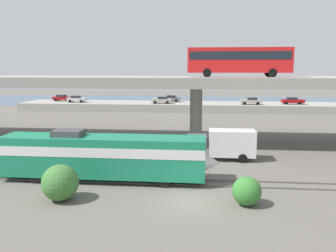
{
  "coord_description": "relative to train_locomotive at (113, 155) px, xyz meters",
  "views": [
    {
      "loc": [
        0.9,
        -23.22,
        9.07
      ],
      "look_at": [
        -2.92,
        14.43,
        2.93
      ],
      "focal_mm": 37.49,
      "sensor_mm": 36.0,
      "label": 1
    }
  ],
  "objects": [
    {
      "name": "pier_parking_lot",
      "position": [
        6.38,
        51.0,
        -1.36
      ],
      "size": [
        79.99,
        10.51,
        1.65
      ],
      "primitive_type": "cube",
      "color": "gray",
      "rests_on": "ground_plane"
    },
    {
      "name": "parked_car_1",
      "position": [
        -0.25,
        53.11,
        0.24
      ],
      "size": [
        4.44,
        1.93,
        1.5
      ],
      "rotation": [
        0.0,
        0.0,
        3.14
      ],
      "color": "#515459",
      "rests_on": "pier_parking_lot"
    },
    {
      "name": "rail_strip_near",
      "position": [
        6.38,
        -0.73,
        -2.13
      ],
      "size": [
        110.0,
        0.12,
        0.12
      ],
      "primitive_type": "cube",
      "color": "#59544C",
      "rests_on": "ground_plane"
    },
    {
      "name": "shrub_left",
      "position": [
        -2.55,
        -4.7,
        -0.91
      ],
      "size": [
        2.56,
        2.56,
        2.56
      ],
      "primitive_type": "sphere",
      "color": "#3B7133",
      "rests_on": "ground_plane"
    },
    {
      "name": "rail_strip_far",
      "position": [
        6.38,
        0.73,
        -2.13
      ],
      "size": [
        110.0,
        0.12,
        0.12
      ],
      "primitive_type": "cube",
      "color": "#59544C",
      "rests_on": "ground_plane"
    },
    {
      "name": "parked_car_6",
      "position": [
        -1.83,
        48.97,
        0.24
      ],
      "size": [
        4.37,
        1.99,
        1.5
      ],
      "rotation": [
        0.0,
        0.0,
        3.14
      ],
      "color": "#9E998C",
      "rests_on": "pier_parking_lot"
    },
    {
      "name": "transit_bus_on_overpass",
      "position": [
        11.35,
        15.42,
        8.03
      ],
      "size": [
        12.0,
        2.68,
        3.4
      ],
      "rotation": [
        0.0,
        0.0,
        3.14
      ],
      "color": "red",
      "rests_on": "highway_overpass"
    },
    {
      "name": "harbor_water",
      "position": [
        6.38,
        74.0,
        -2.19
      ],
      "size": [
        140.0,
        36.0,
        0.01
      ],
      "primitive_type": "cube",
      "color": "#2D5170",
      "rests_on": "ground_plane"
    },
    {
      "name": "parked_car_2",
      "position": [
        17.36,
        48.49,
        0.23
      ],
      "size": [
        4.44,
        1.86,
        1.5
      ],
      "rotation": [
        0.0,
        0.0,
        3.14
      ],
      "color": "#9E998C",
      "rests_on": "pier_parking_lot"
    },
    {
      "name": "parked_car_4",
      "position": [
        26.27,
        50.05,
        0.24
      ],
      "size": [
        4.69,
        1.82,
        1.5
      ],
      "color": "maroon",
      "rests_on": "pier_parking_lot"
    },
    {
      "name": "parked_car_5",
      "position": [
        -25.85,
        52.37,
        0.24
      ],
      "size": [
        4.38,
        1.9,
        1.5
      ],
      "color": "maroon",
      "rests_on": "pier_parking_lot"
    },
    {
      "name": "ground_plane",
      "position": [
        6.38,
        -4.0,
        -2.19
      ],
      "size": [
        260.0,
        260.0,
        0.0
      ],
      "primitive_type": "plane",
      "color": "#605B54"
    },
    {
      "name": "highway_overpass",
      "position": [
        6.38,
        16.0,
        5.23
      ],
      "size": [
        96.0,
        11.33,
        8.16
      ],
      "color": "gray",
      "rests_on": "ground_plane"
    },
    {
      "name": "shrub_right",
      "position": [
        10.28,
        -4.29,
        -1.2
      ],
      "size": [
        1.98,
        1.98,
        1.98
      ],
      "primitive_type": "sphere",
      "color": "#347830",
      "rests_on": "ground_plane"
    },
    {
      "name": "train_locomotive",
      "position": [
        0.0,
        0.0,
        0.0
      ],
      "size": [
        17.78,
        3.04,
        4.18
      ],
      "color": "#197A56",
      "rests_on": "ground_plane"
    },
    {
      "name": "service_truck_west",
      "position": [
        9.31,
        7.82,
        -0.55
      ],
      "size": [
        6.8,
        2.46,
        3.04
      ],
      "rotation": [
        0.0,
        0.0,
        3.14
      ],
      "color": "#515459",
      "rests_on": "ground_plane"
    },
    {
      "name": "parked_car_3",
      "position": [
        -21.34,
        49.55,
        0.23
      ],
      "size": [
        4.15,
        1.88,
        1.5
      ],
      "color": "#B7B7BC",
      "rests_on": "pier_parking_lot"
    }
  ]
}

